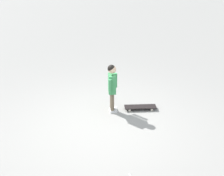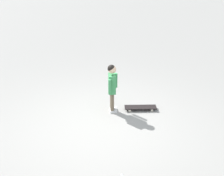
{
  "view_description": "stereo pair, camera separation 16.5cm",
  "coord_description": "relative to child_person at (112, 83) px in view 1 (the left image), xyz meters",
  "views": [
    {
      "loc": [
        2.39,
        4.05,
        3.06
      ],
      "look_at": [
        -0.5,
        -0.46,
        0.55
      ],
      "focal_mm": 45.73,
      "sensor_mm": 36.0,
      "label": 1
    },
    {
      "loc": [
        2.25,
        4.13,
        3.06
      ],
      "look_at": [
        -0.5,
        -0.46,
        0.55
      ],
      "focal_mm": 45.73,
      "sensor_mm": 36.0,
      "label": 2
    }
  ],
  "objects": [
    {
      "name": "ground_plane",
      "position": [
        0.5,
        0.46,
        -0.66
      ],
      "size": [
        50.0,
        50.0,
        0.0
      ],
      "primitive_type": "plane",
      "color": "gray"
    },
    {
      "name": "child_person",
      "position": [
        0.0,
        0.0,
        0.0
      ],
      "size": [
        0.34,
        0.28,
        1.06
      ],
      "color": "brown",
      "rests_on": "ground"
    },
    {
      "name": "skateboard",
      "position": [
        -0.56,
        0.27,
        -0.6
      ],
      "size": [
        0.69,
        0.5,
        0.07
      ],
      "color": "black",
      "rests_on": "ground"
    }
  ]
}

